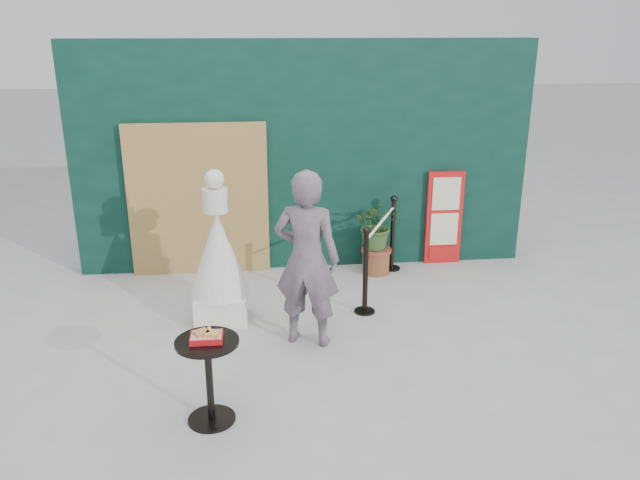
% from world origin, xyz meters
% --- Properties ---
extents(ground, '(60.00, 60.00, 0.00)m').
position_xyz_m(ground, '(0.00, 0.00, 0.00)').
color(ground, '#ADAAA5').
rests_on(ground, ground).
extents(back_wall, '(6.00, 0.30, 3.00)m').
position_xyz_m(back_wall, '(0.00, 3.15, 1.50)').
color(back_wall, black).
rests_on(back_wall, ground).
extents(bamboo_fence, '(1.80, 0.08, 2.00)m').
position_xyz_m(bamboo_fence, '(-1.40, 2.94, 1.00)').
color(bamboo_fence, tan).
rests_on(bamboo_fence, ground).
extents(woman, '(0.78, 0.64, 1.84)m').
position_xyz_m(woman, '(-0.17, 0.85, 0.92)').
color(woman, slate).
rests_on(woman, ground).
extents(menu_board, '(0.50, 0.07, 1.30)m').
position_xyz_m(menu_board, '(1.90, 2.95, 0.65)').
color(menu_board, red).
rests_on(menu_board, ground).
extents(statue, '(0.67, 0.67, 1.72)m').
position_xyz_m(statue, '(-1.09, 1.49, 0.70)').
color(statue, white).
rests_on(statue, ground).
extents(cafe_table, '(0.52, 0.52, 0.75)m').
position_xyz_m(cafe_table, '(-1.09, -0.45, 0.50)').
color(cafe_table, black).
rests_on(cafe_table, ground).
extents(food_basket, '(0.26, 0.19, 0.11)m').
position_xyz_m(food_basket, '(-1.09, -0.45, 0.79)').
color(food_basket, red).
rests_on(food_basket, cafe_table).
extents(planter, '(0.59, 0.51, 1.01)m').
position_xyz_m(planter, '(0.91, 2.67, 0.58)').
color(planter, brown).
rests_on(planter, ground).
extents(stanchion_barrier, '(0.84, 1.54, 1.03)m').
position_xyz_m(stanchion_barrier, '(0.85, 2.13, 0.49)').
color(stanchion_barrier, black).
rests_on(stanchion_barrier, ground).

